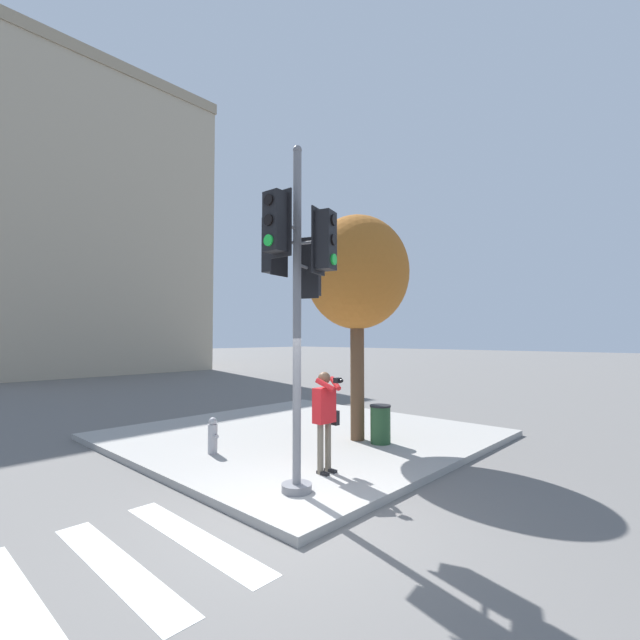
# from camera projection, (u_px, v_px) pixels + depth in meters

# --- Properties ---
(ground_plane) EXTENTS (160.00, 160.00, 0.00)m
(ground_plane) POSITION_uv_depth(u_px,v_px,m) (299.00, 523.00, 5.78)
(ground_plane) COLOR slate
(sidewalk_corner) EXTENTS (8.00, 8.00, 0.14)m
(sidewalk_corner) POSITION_uv_depth(u_px,v_px,m) (301.00, 435.00, 10.72)
(sidewalk_corner) COLOR #9E9B96
(sidewalk_corner) RESTS_ON ground_plane
(crosswalk_stripes) EXTENTS (4.12, 2.91, 0.01)m
(crosswalk_stripes) POSITION_uv_depth(u_px,v_px,m) (14.00, 606.00, 3.99)
(crosswalk_stripes) COLOR silver
(crosswalk_stripes) RESTS_ON ground_plane
(traffic_signal_pole) EXTENTS (1.30, 1.31, 5.44)m
(traffic_signal_pole) POSITION_uv_depth(u_px,v_px,m) (296.00, 274.00, 6.75)
(traffic_signal_pole) COLOR slate
(traffic_signal_pole) RESTS_ON sidewalk_corner
(person_photographer) EXTENTS (0.58, 0.54, 1.77)m
(person_photographer) POSITION_uv_depth(u_px,v_px,m) (325.00, 412.00, 7.57)
(person_photographer) COLOR black
(person_photographer) RESTS_ON sidewalk_corner
(street_tree) EXTENTS (2.44, 2.44, 5.26)m
(street_tree) POSITION_uv_depth(u_px,v_px,m) (357.00, 274.00, 10.08)
(street_tree) COLOR brown
(street_tree) RESTS_ON sidewalk_corner
(fire_hydrant) EXTENTS (0.19, 0.25, 0.73)m
(fire_hydrant) POSITION_uv_depth(u_px,v_px,m) (213.00, 436.00, 8.77)
(fire_hydrant) COLOR #99999E
(fire_hydrant) RESTS_ON sidewalk_corner
(trash_bin) EXTENTS (0.47, 0.47, 0.85)m
(trash_bin) POSITION_uv_depth(u_px,v_px,m) (380.00, 424.00, 9.60)
(trash_bin) COLOR #234728
(trash_bin) RESTS_ON sidewalk_corner
(building_right) EXTENTS (14.78, 11.40, 21.13)m
(building_right) POSITION_uv_depth(u_px,v_px,m) (89.00, 230.00, 32.18)
(building_right) COLOR tan
(building_right) RESTS_ON ground_plane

